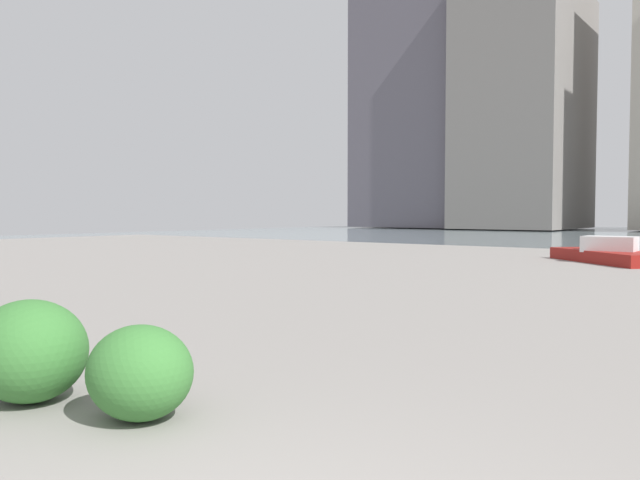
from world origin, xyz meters
name	(u,v)px	position (x,y,z in m)	size (l,w,h in m)	color
building_annex	(525,111)	(20.64, -63.12, 12.30)	(10.65, 15.57, 24.60)	gray
building_highrise	(424,95)	(32.67, -63.44, 15.51)	(12.46, 13.53, 33.10)	#5B5660
shrub_wide	(30,351)	(3.31, -1.13, 0.42)	(0.99, 0.89, 0.84)	#387533
shrub_tall	(140,372)	(2.23, -1.41, 0.36)	(0.84, 0.75, 0.71)	#387533
boat	(609,256)	(2.81, -19.36, 0.21)	(4.19, 4.09, 0.95)	maroon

